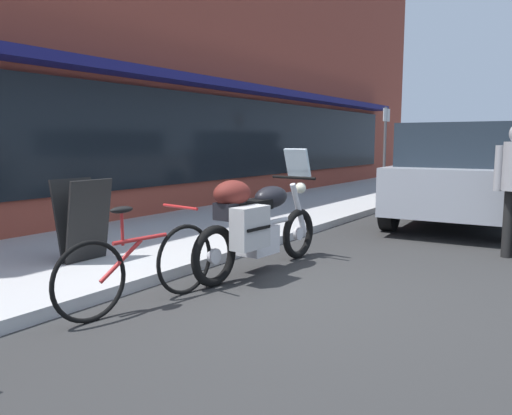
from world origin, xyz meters
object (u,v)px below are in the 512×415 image
object	(u,v)px
sandwich_board_sign	(83,220)
parking_sign_pole	(385,143)
parked_minivan	(467,172)
parked_car_down_block	(497,160)
parked_bicycle	(141,266)
touring_motorcycle	(256,221)

from	to	relation	value
sandwich_board_sign	parking_sign_pole	size ratio (longest dim) A/B	0.42
parked_minivan	parked_car_down_block	distance (m)	6.03
sandwich_board_sign	parking_sign_pole	distance (m)	8.95
parking_sign_pole	parked_bicycle	bearing A→B (deg)	-173.09
parking_sign_pole	parked_car_down_block	distance (m)	3.85
parked_bicycle	parked_car_down_block	bearing A→B (deg)	-4.70
sandwich_board_sign	parked_car_down_block	distance (m)	12.31
parking_sign_pole	sandwich_board_sign	bearing A→B (deg)	177.62
parked_bicycle	parked_minivan	size ratio (longest dim) A/B	0.36
parked_bicycle	parking_sign_pole	world-z (taller)	parking_sign_pole
parked_minivan	sandwich_board_sign	world-z (taller)	parked_minivan
parking_sign_pole	parked_car_down_block	bearing A→B (deg)	-34.76
parking_sign_pole	parked_car_down_block	size ratio (longest dim) A/B	0.48
parked_minivan	parked_bicycle	bearing A→B (deg)	167.89
parking_sign_pole	touring_motorcycle	bearing A→B (deg)	-170.25
parked_minivan	sandwich_board_sign	size ratio (longest dim) A/B	5.10
parked_bicycle	parked_car_down_block	world-z (taller)	parked_car_down_block
touring_motorcycle	parked_bicycle	size ratio (longest dim) A/B	1.30
parked_bicycle	parking_sign_pole	xyz separation A→B (m)	(9.45, 1.15, 1.07)
sandwich_board_sign	parked_car_down_block	bearing A→B (deg)	-11.96
touring_motorcycle	parking_sign_pole	bearing A→B (deg)	9.75
parked_bicycle	sandwich_board_sign	world-z (taller)	sandwich_board_sign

